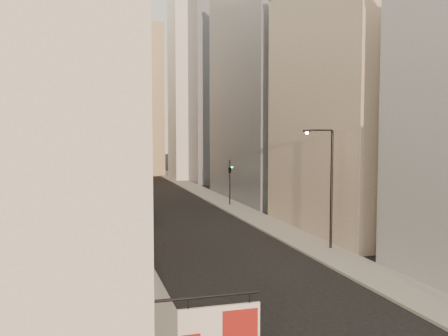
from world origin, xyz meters
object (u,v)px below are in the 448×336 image
at_px(clock_tower, 122,82).
at_px(white_tower, 195,70).
at_px(traffic_light_right, 230,171).
at_px(traffic_light_left, 106,185).
at_px(streetlamp_mid, 329,182).

relative_size(clock_tower, white_tower, 1.08).
relative_size(clock_tower, traffic_light_right, 8.98).
height_order(clock_tower, white_tower, clock_tower).
height_order(clock_tower, traffic_light_left, clock_tower).
bearing_deg(traffic_light_right, white_tower, -107.29).
height_order(white_tower, streetlamp_mid, white_tower).
bearing_deg(traffic_light_left, clock_tower, -107.14).
xyz_separation_m(clock_tower, traffic_light_right, (7.54, -46.37, -13.87)).
xyz_separation_m(clock_tower, traffic_light_left, (-5.98, -55.90, -13.96)).
distance_m(clock_tower, traffic_light_left, 57.93).
height_order(streetlamp_mid, traffic_light_left, streetlamp_mid).
bearing_deg(traffic_light_right, streetlamp_mid, 80.09).
relative_size(clock_tower, streetlamp_mid, 5.50).
xyz_separation_m(white_tower, traffic_light_left, (-16.98, -41.90, -14.93)).
relative_size(white_tower, streetlamp_mid, 5.09).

